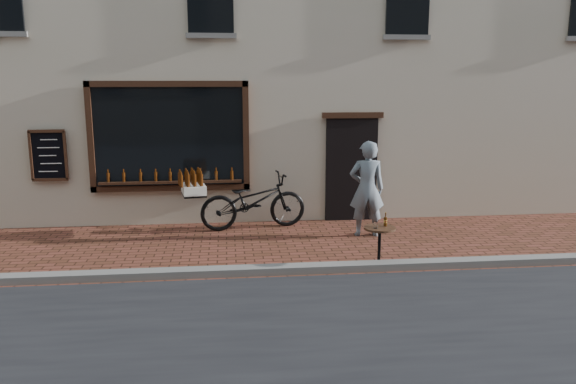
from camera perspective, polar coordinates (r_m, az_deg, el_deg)
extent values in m
plane|color=#522A1A|center=(8.75, -1.06, -8.68)|extent=(90.00, 90.00, 0.00)
cube|color=slate|center=(8.92, -1.18, -7.88)|extent=(90.00, 0.25, 0.12)
cube|color=black|center=(11.75, -11.95, 5.52)|extent=(3.00, 0.06, 2.00)
cube|color=black|center=(11.67, -12.18, 10.69)|extent=(3.24, 0.10, 0.12)
cube|color=black|center=(11.88, -11.75, 0.42)|extent=(3.24, 0.10, 0.12)
cube|color=black|center=(11.99, -19.43, 5.23)|extent=(0.12, 0.10, 2.24)
cube|color=black|center=(11.68, -4.29, 5.70)|extent=(0.12, 0.10, 2.24)
cube|color=black|center=(11.81, -11.80, 1.00)|extent=(2.90, 0.16, 0.05)
cube|color=black|center=(12.09, 6.44, 2.27)|extent=(1.10, 0.10, 2.20)
cube|color=black|center=(11.93, 6.60, 7.76)|extent=(1.30, 0.10, 0.12)
cube|color=black|center=(12.25, -23.14, 3.44)|extent=(0.62, 0.04, 0.92)
cylinder|color=#3D1C07|center=(11.98, -17.78, 1.42)|extent=(0.06, 0.06, 0.19)
cylinder|color=#3D1C07|center=(11.92, -16.31, 1.46)|extent=(0.06, 0.06, 0.19)
cylinder|color=#3D1C07|center=(11.87, -14.83, 1.50)|extent=(0.06, 0.06, 0.19)
cylinder|color=#3D1C07|center=(11.82, -13.33, 1.53)|extent=(0.06, 0.06, 0.19)
cylinder|color=#3D1C07|center=(11.79, -11.82, 1.57)|extent=(0.06, 0.06, 0.19)
cylinder|color=#3D1C07|center=(11.76, -10.31, 1.61)|extent=(0.06, 0.06, 0.19)
cylinder|color=#3D1C07|center=(11.74, -8.79, 1.64)|extent=(0.06, 0.06, 0.19)
cylinder|color=#3D1C07|center=(11.73, -7.26, 1.68)|extent=(0.06, 0.06, 0.19)
cylinder|color=#3D1C07|center=(11.73, -5.74, 1.71)|extent=(0.06, 0.06, 0.19)
imported|color=black|center=(11.41, -3.54, -0.94)|extent=(2.26, 1.13, 1.14)
cube|color=black|center=(11.17, -9.56, -0.23)|extent=(0.53, 0.67, 0.04)
cube|color=silver|center=(11.15, -9.57, 0.31)|extent=(0.53, 0.70, 0.18)
cylinder|color=#3D1C07|center=(10.90, -8.81, 1.20)|extent=(0.07, 0.07, 0.24)
cylinder|color=#3D1C07|center=(10.89, -9.46, 1.17)|extent=(0.07, 0.07, 0.24)
cylinder|color=#3D1C07|center=(10.87, -10.12, 1.13)|extent=(0.07, 0.07, 0.24)
cylinder|color=#3D1C07|center=(10.86, -10.78, 1.09)|extent=(0.07, 0.07, 0.24)
cylinder|color=#3D1C07|center=(11.05, -8.91, 1.33)|extent=(0.07, 0.07, 0.24)
cylinder|color=#3D1C07|center=(11.04, -9.56, 1.30)|extent=(0.07, 0.07, 0.24)
cylinder|color=#3D1C07|center=(11.02, -10.21, 1.26)|extent=(0.07, 0.07, 0.24)
cylinder|color=#3D1C07|center=(11.01, -10.86, 1.23)|extent=(0.07, 0.07, 0.24)
cylinder|color=#3D1C07|center=(11.20, -9.02, 1.46)|extent=(0.07, 0.07, 0.24)
cylinder|color=#3D1C07|center=(11.18, -9.66, 1.43)|extent=(0.07, 0.07, 0.24)
cylinder|color=#3D1C07|center=(11.17, -10.30, 1.40)|extent=(0.07, 0.07, 0.24)
cylinder|color=#3D1C07|center=(11.16, -10.94, 1.36)|extent=(0.07, 0.07, 0.24)
cylinder|color=#3D1C07|center=(11.35, -9.12, 1.59)|extent=(0.07, 0.07, 0.24)
cylinder|color=#3D1C07|center=(11.33, -9.75, 1.56)|extent=(0.07, 0.07, 0.24)
cylinder|color=black|center=(9.36, 9.19, -7.38)|extent=(0.38, 0.38, 0.03)
cylinder|color=black|center=(9.27, 9.25, -5.55)|extent=(0.05, 0.05, 0.60)
cylinder|color=#311C10|center=(9.18, 9.31, -3.65)|extent=(0.52, 0.52, 0.03)
cylinder|color=gold|center=(9.23, 9.87, -2.95)|extent=(0.05, 0.05, 0.05)
cylinder|color=white|center=(9.08, 8.91, -3.32)|extent=(0.07, 0.07, 0.11)
imported|color=slate|center=(10.91, 8.01, 0.33)|extent=(0.71, 0.50, 1.86)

